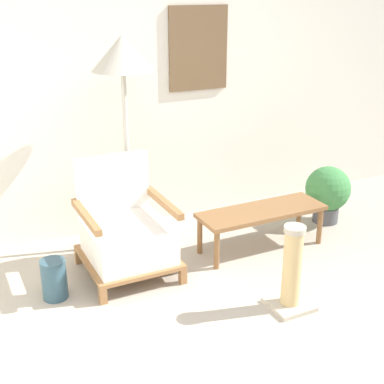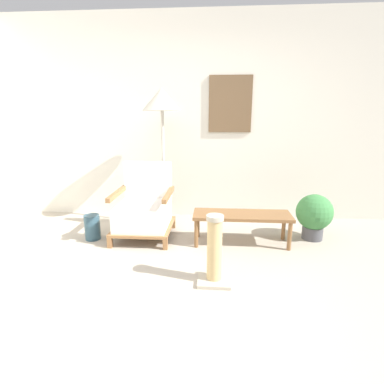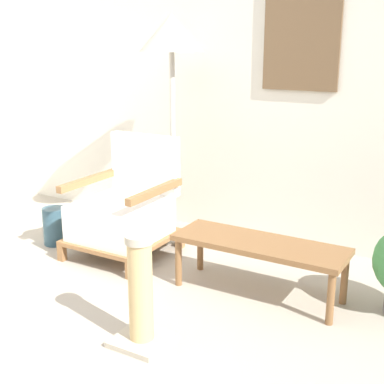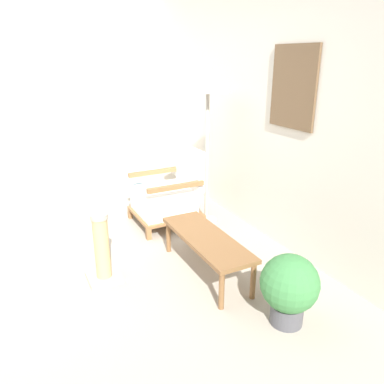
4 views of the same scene
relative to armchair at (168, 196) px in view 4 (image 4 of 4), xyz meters
name	(u,v)px [view 4 (image 4 of 4)]	position (x,y,z in m)	size (l,w,h in m)	color
ground_plane	(44,272)	(0.48, -1.42, -0.33)	(14.00, 14.00, 0.00)	#A89E8E
wall_back	(260,104)	(0.49, 0.84, 1.03)	(8.00, 0.09, 2.70)	silver
wall_left	(47,91)	(-2.09, -0.92, 1.02)	(0.06, 8.00, 2.70)	silver
armchair	(168,196)	(0.00, 0.00, 0.00)	(0.66, 0.70, 0.86)	olive
floor_lamp	(208,86)	(0.17, 0.40, 1.20)	(0.47, 0.47, 1.73)	#B7B2A8
coffee_table	(206,241)	(1.13, -0.13, -0.02)	(1.08, 0.37, 0.35)	brown
vase	(140,196)	(-0.58, -0.14, -0.18)	(0.18, 0.18, 0.29)	#2D4C5B
potted_plant	(289,286)	(1.98, 0.06, -0.03)	(0.41, 0.41, 0.53)	#4C4C51
scratching_post	(102,252)	(0.83, -0.96, -0.06)	(0.28, 0.28, 0.61)	#B2A893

